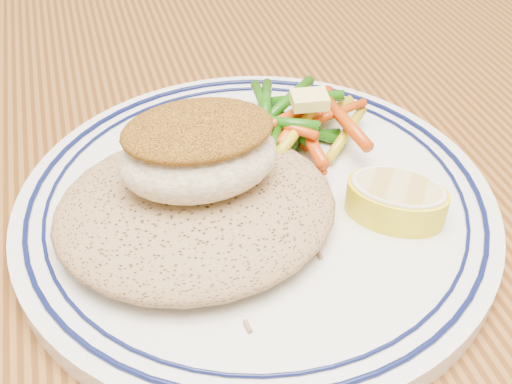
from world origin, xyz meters
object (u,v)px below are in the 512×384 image
object	(u,v)px
dining_table	(304,317)
vegetable_pile	(296,127)
fish_fillet	(198,151)
rice_pilaf	(196,204)
lemon_wedge	(396,199)
plate	(256,206)

from	to	relation	value
dining_table	vegetable_pile	bearing A→B (deg)	82.03
fish_fillet	dining_table	bearing A→B (deg)	-3.61
rice_pilaf	lemon_wedge	distance (m)	0.11
rice_pilaf	fish_fillet	world-z (taller)	fish_fillet
plate	fish_fillet	world-z (taller)	fish_fillet
plate	rice_pilaf	xyz separation A→B (m)	(-0.04, -0.01, 0.02)
dining_table	fish_fillet	bearing A→B (deg)	176.39
rice_pilaf	vegetable_pile	distance (m)	0.10
plate	fish_fillet	xyz separation A→B (m)	(-0.03, -0.00, 0.05)
lemon_wedge	plate	bearing A→B (deg)	152.77
plate	fish_fillet	bearing A→B (deg)	-173.02
fish_fillet	lemon_wedge	bearing A→B (deg)	-17.34
vegetable_pile	lemon_wedge	size ratio (longest dim) A/B	1.42
dining_table	lemon_wedge	bearing A→B (deg)	-36.39
rice_pilaf	lemon_wedge	size ratio (longest dim) A/B	2.12
vegetable_pile	rice_pilaf	bearing A→B (deg)	-144.26
plate	lemon_wedge	bearing A→B (deg)	-27.23
fish_fillet	vegetable_pile	size ratio (longest dim) A/B	0.83
dining_table	plate	xyz separation A→B (m)	(-0.03, 0.01, 0.11)
dining_table	plate	bearing A→B (deg)	165.87
plate	lemon_wedge	distance (m)	0.08
dining_table	vegetable_pile	xyz separation A→B (m)	(0.01, 0.05, 0.13)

